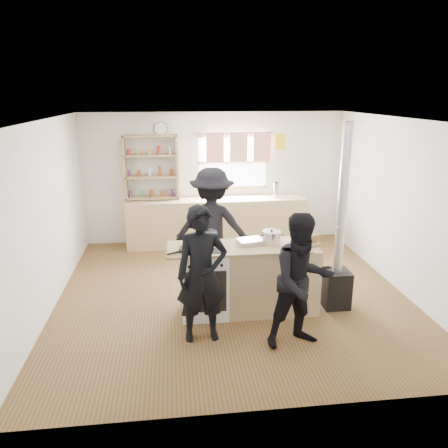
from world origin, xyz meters
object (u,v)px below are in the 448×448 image
at_px(roast_tray, 251,241).
at_px(stockpot_stove, 208,237).
at_px(cooking_island, 248,278).
at_px(stockpot_counter, 272,237).
at_px(person_far, 212,226).
at_px(skillet_greens, 190,249).
at_px(person_near_left, 202,275).
at_px(bread_board, 308,240).
at_px(person_near_right, 302,281).
at_px(thermos, 276,190).
at_px(flue_heater, 338,262).

distance_m(roast_tray, stockpot_stove, 0.58).
bearing_deg(cooking_island, roast_tray, 59.42).
height_order(stockpot_counter, person_far, person_far).
distance_m(cooking_island, stockpot_counter, 0.63).
bearing_deg(roast_tray, stockpot_stove, 171.77).
distance_m(skillet_greens, person_near_left, 0.54).
xyz_separation_m(cooking_island, person_far, (-0.39, 1.01, 0.43)).
bearing_deg(skillet_greens, person_far, 70.99).
bearing_deg(roast_tray, stockpot_counter, -3.67).
bearing_deg(bread_board, skillet_greens, -176.94).
distance_m(roast_tray, person_near_left, 1.00).
bearing_deg(cooking_island, person_near_right, -62.80).
xyz_separation_m(skillet_greens, roast_tray, (0.82, 0.18, 0.01)).
bearing_deg(thermos, stockpot_counter, -104.52).
relative_size(cooking_island, bread_board, 6.00).
distance_m(thermos, person_near_left, 3.79).
distance_m(skillet_greens, flue_heater, 2.01).
bearing_deg(person_near_left, stockpot_stove, 75.72).
height_order(roast_tray, flue_heater, flue_heater).
distance_m(cooking_island, stockpot_stove, 0.78).
bearing_deg(person_near_left, skillet_greens, 98.14).
relative_size(stockpot_counter, person_near_right, 0.16).
xyz_separation_m(skillet_greens, person_near_left, (0.11, -0.51, -0.14)).
bearing_deg(stockpot_stove, cooking_island, -16.18).
bearing_deg(cooking_island, flue_heater, -1.06).
bearing_deg(stockpot_counter, flue_heater, -4.81).
bearing_deg(roast_tray, thermos, 70.22).
bearing_deg(stockpot_stove, person_near_left, -99.75).
bearing_deg(skillet_greens, roast_tray, 12.55).
bearing_deg(cooking_island, person_far, 110.90).
distance_m(flue_heater, person_far, 1.92).
bearing_deg(person_near_left, cooking_island, 38.62).
distance_m(stockpot_stove, person_near_right, 1.44).
bearing_deg(person_near_right, bread_board, 57.36).
bearing_deg(thermos, person_near_right, -98.71).
height_order(cooking_island, skillet_greens, skillet_greens).
distance_m(stockpot_stove, bread_board, 1.33).
height_order(bread_board, flue_heater, flue_heater).
xyz_separation_m(roast_tray, bread_board, (0.74, -0.10, 0.02)).
bearing_deg(flue_heater, cooking_island, 178.94).
relative_size(person_near_left, person_far, 0.92).
bearing_deg(bread_board, person_far, 138.39).
xyz_separation_m(bread_board, flue_heater, (0.43, 0.01, -0.33)).
relative_size(skillet_greens, bread_board, 1.14).
bearing_deg(person_far, cooking_island, 122.26).
relative_size(flue_heater, person_near_right, 1.57).
bearing_deg(person_near_left, roast_tray, 39.96).
xyz_separation_m(bread_board, person_near_left, (-1.45, -0.59, -0.16)).
bearing_deg(bread_board, flue_heater, 0.68).
bearing_deg(thermos, roast_tray, -109.78).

